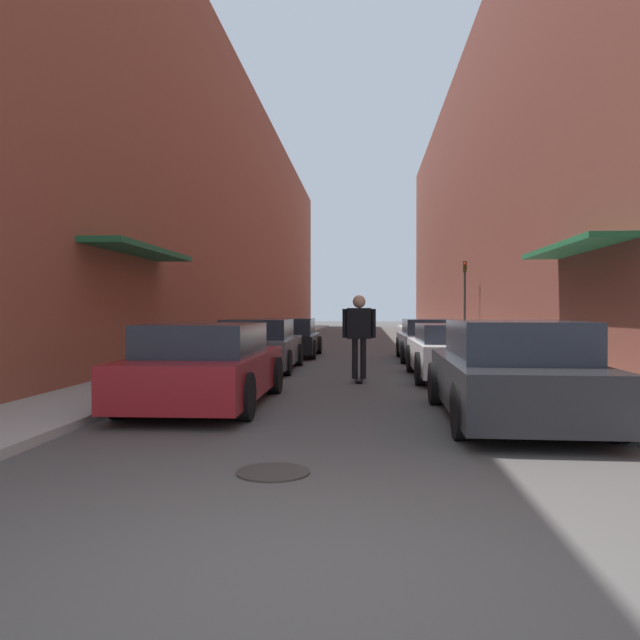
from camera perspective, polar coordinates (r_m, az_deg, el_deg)
The scene contains 14 objects.
ground at distance 26.91m, azimuth 3.56°, elevation -2.42°, with size 127.15×127.15×0.00m, color #4C4947.
curb_strip_left at distance 33.00m, azimuth -3.78°, elevation -1.71°, with size 1.80×57.80×0.12m.
curb_strip_right at distance 32.91m, azimuth 11.18°, elevation -1.73°, with size 1.80×57.80×0.12m.
building_row_left at distance 33.82m, azimuth -8.72°, elevation 8.81°, with size 4.90×57.80×12.45m.
building_row_right at distance 33.85m, azimuth 16.18°, elevation 10.69°, with size 4.90×57.80×14.68m.
parked_car_left_0 at distance 10.29m, azimuth -10.29°, elevation -4.13°, with size 1.99×4.64×1.33m.
parked_car_left_1 at distance 16.12m, azimuth -5.60°, elevation -2.36°, with size 1.96×4.25×1.32m.
parked_car_left_2 at distance 20.97m, azimuth -2.84°, elevation -1.68°, with size 1.98×4.13×1.28m.
parked_car_right_0 at distance 9.09m, azimuth 17.13°, elevation -4.63°, with size 1.98×4.59×1.40m.
parked_car_right_1 at distance 14.37m, azimuth 12.02°, elevation -2.84°, with size 1.87×4.42×1.24m.
parked_car_right_2 at distance 19.61m, azimuth 10.03°, elevation -1.83°, with size 1.94×4.29×1.28m.
skateboarder at distance 13.39m, azimuth 3.59°, elevation -0.77°, with size 0.72×0.78×1.87m.
manhole_cover at distance 6.07m, azimuth -4.31°, elevation -13.70°, with size 0.70×0.70×0.02m.
traffic_light at distance 27.62m, azimuth 13.09°, elevation 2.44°, with size 0.16×0.22×3.55m.
Camera 1 is at (0.33, -3.74, 1.53)m, focal length 35.00 mm.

